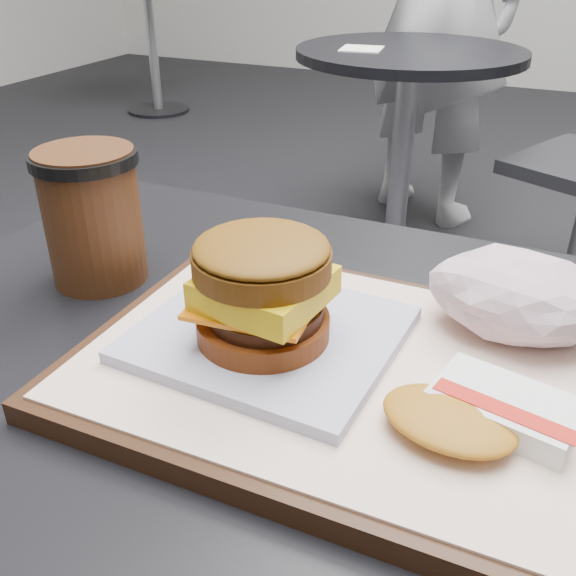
{
  "coord_description": "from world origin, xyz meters",
  "views": [
    {
      "loc": [
        0.15,
        -0.37,
        1.07
      ],
      "look_at": [
        -0.02,
        0.01,
        0.83
      ],
      "focal_mm": 40.0,
      "sensor_mm": 36.0,
      "label": 1
    }
  ],
  "objects_px": {
    "breakfast_sandwich": "(265,300)",
    "serving_tray": "(336,369)",
    "crumpled_wrapper": "(519,295)",
    "coffee_cup": "(92,212)",
    "hash_brown": "(480,413)",
    "customer_table": "(305,536)",
    "neighbor_table": "(405,114)"
  },
  "relations": [
    {
      "from": "serving_tray",
      "to": "coffee_cup",
      "type": "xyz_separation_m",
      "value": [
        -0.27,
        0.06,
        0.06
      ]
    },
    {
      "from": "serving_tray",
      "to": "hash_brown",
      "type": "bearing_deg",
      "value": -16.59
    },
    {
      "from": "crumpled_wrapper",
      "to": "coffee_cup",
      "type": "relative_size",
      "value": 1.06
    },
    {
      "from": "customer_table",
      "to": "crumpled_wrapper",
      "type": "relative_size",
      "value": 5.87
    },
    {
      "from": "customer_table",
      "to": "hash_brown",
      "type": "relative_size",
      "value": 6.27
    },
    {
      "from": "breakfast_sandwich",
      "to": "crumpled_wrapper",
      "type": "height_order",
      "value": "breakfast_sandwich"
    },
    {
      "from": "crumpled_wrapper",
      "to": "serving_tray",
      "type": "bearing_deg",
      "value": -139.76
    },
    {
      "from": "coffee_cup",
      "to": "neighbor_table",
      "type": "distance_m",
      "value": 1.62
    },
    {
      "from": "hash_brown",
      "to": "neighbor_table",
      "type": "xyz_separation_m",
      "value": [
        -0.48,
        1.68,
        -0.25
      ]
    },
    {
      "from": "crumpled_wrapper",
      "to": "coffee_cup",
      "type": "xyz_separation_m",
      "value": [
        -0.38,
        -0.04,
        0.02
      ]
    },
    {
      "from": "serving_tray",
      "to": "breakfast_sandwich",
      "type": "xyz_separation_m",
      "value": [
        -0.06,
        -0.01,
        0.05
      ]
    },
    {
      "from": "breakfast_sandwich",
      "to": "serving_tray",
      "type": "bearing_deg",
      "value": 5.71
    },
    {
      "from": "coffee_cup",
      "to": "neighbor_table",
      "type": "relative_size",
      "value": 0.17
    },
    {
      "from": "serving_tray",
      "to": "customer_table",
      "type": "bearing_deg",
      "value": -179.93
    },
    {
      "from": "serving_tray",
      "to": "coffee_cup",
      "type": "distance_m",
      "value": 0.28
    },
    {
      "from": "breakfast_sandwich",
      "to": "crumpled_wrapper",
      "type": "relative_size",
      "value": 1.46
    },
    {
      "from": "hash_brown",
      "to": "breakfast_sandwich",
      "type": "bearing_deg",
      "value": 170.78
    },
    {
      "from": "customer_table",
      "to": "neighbor_table",
      "type": "height_order",
      "value": "customer_table"
    },
    {
      "from": "customer_table",
      "to": "hash_brown",
      "type": "xyz_separation_m",
      "value": [
        0.13,
        -0.03,
        0.22
      ]
    },
    {
      "from": "coffee_cup",
      "to": "neighbor_table",
      "type": "bearing_deg",
      "value": 93.85
    },
    {
      "from": "crumpled_wrapper",
      "to": "hash_brown",
      "type": "bearing_deg",
      "value": -92.45
    },
    {
      "from": "coffee_cup",
      "to": "crumpled_wrapper",
      "type": "bearing_deg",
      "value": 5.61
    },
    {
      "from": "hash_brown",
      "to": "coffee_cup",
      "type": "distance_m",
      "value": 0.39
    },
    {
      "from": "customer_table",
      "to": "coffee_cup",
      "type": "bearing_deg",
      "value": 166.32
    },
    {
      "from": "coffee_cup",
      "to": "customer_table",
      "type": "bearing_deg",
      "value": -13.68
    },
    {
      "from": "customer_table",
      "to": "neighbor_table",
      "type": "relative_size",
      "value": 1.07
    },
    {
      "from": "customer_table",
      "to": "serving_tray",
      "type": "height_order",
      "value": "serving_tray"
    },
    {
      "from": "coffee_cup",
      "to": "breakfast_sandwich",
      "type": "bearing_deg",
      "value": -17.16
    },
    {
      "from": "crumpled_wrapper",
      "to": "neighbor_table",
      "type": "distance_m",
      "value": 1.65
    },
    {
      "from": "customer_table",
      "to": "hash_brown",
      "type": "height_order",
      "value": "hash_brown"
    },
    {
      "from": "customer_table",
      "to": "crumpled_wrapper",
      "type": "bearing_deg",
      "value": 35.23
    },
    {
      "from": "customer_table",
      "to": "breakfast_sandwich",
      "type": "distance_m",
      "value": 0.25
    }
  ]
}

